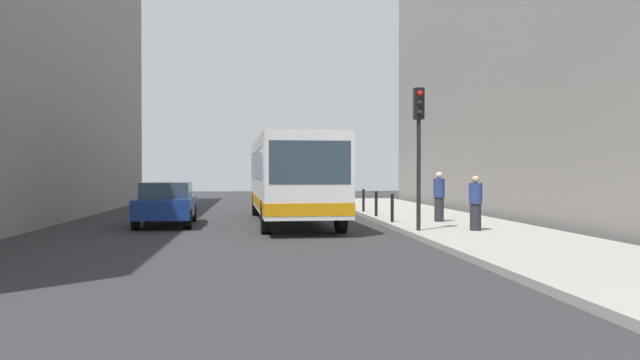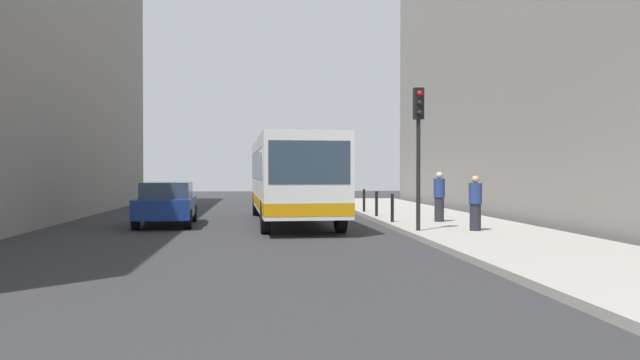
{
  "view_description": "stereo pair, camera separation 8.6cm",
  "coord_description": "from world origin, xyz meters",
  "px_view_note": "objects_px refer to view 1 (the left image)",
  "views": [
    {
      "loc": [
        -1.15,
        -18.88,
        1.85
      ],
      "look_at": [
        1.0,
        1.53,
        1.57
      ],
      "focal_mm": 34.9,
      "sensor_mm": 36.0,
      "label": 1
    },
    {
      "loc": [
        -1.07,
        -18.89,
        1.85
      ],
      "look_at": [
        1.0,
        1.53,
        1.57
      ],
      "focal_mm": 34.9,
      "sensor_mm": 36.0,
      "label": 2
    }
  ],
  "objects_px": {
    "bus": "(291,175)",
    "pedestrian_mid_sidewalk": "(439,197)",
    "traffic_light": "(419,131)",
    "pedestrian_near_signal": "(476,203)",
    "car_beside_bus": "(167,203)",
    "bollard_mid": "(376,204)",
    "bollard_near": "(392,208)",
    "bollard_far": "(363,200)"
  },
  "relations": [
    {
      "from": "bus",
      "to": "pedestrian_mid_sidewalk",
      "type": "relative_size",
      "value": 6.58
    },
    {
      "from": "traffic_light",
      "to": "pedestrian_near_signal",
      "type": "relative_size",
      "value": 2.59
    },
    {
      "from": "traffic_light",
      "to": "pedestrian_mid_sidewalk",
      "type": "distance_m",
      "value": 3.98
    },
    {
      "from": "car_beside_bus",
      "to": "bollard_mid",
      "type": "distance_m",
      "value": 7.76
    },
    {
      "from": "bus",
      "to": "bollard_near",
      "type": "relative_size",
      "value": 11.69
    },
    {
      "from": "bollard_far",
      "to": "pedestrian_mid_sidewalk",
      "type": "xyz_separation_m",
      "value": [
        1.63,
        -5.48,
        0.37
      ]
    },
    {
      "from": "bollard_far",
      "to": "pedestrian_near_signal",
      "type": "height_order",
      "value": "pedestrian_near_signal"
    },
    {
      "from": "traffic_light",
      "to": "bollard_far",
      "type": "distance_m",
      "value": 8.88
    },
    {
      "from": "car_beside_bus",
      "to": "traffic_light",
      "type": "height_order",
      "value": "traffic_light"
    },
    {
      "from": "pedestrian_mid_sidewalk",
      "to": "bollard_near",
      "type": "bearing_deg",
      "value": 109.86
    },
    {
      "from": "pedestrian_near_signal",
      "to": "bollard_mid",
      "type": "bearing_deg",
      "value": 163.11
    },
    {
      "from": "traffic_light",
      "to": "bollard_mid",
      "type": "xyz_separation_m",
      "value": [
        -0.1,
        5.78,
        -2.38
      ]
    },
    {
      "from": "bollard_far",
      "to": "car_beside_bus",
      "type": "bearing_deg",
      "value": -150.64
    },
    {
      "from": "bus",
      "to": "bollard_mid",
      "type": "relative_size",
      "value": 11.69
    },
    {
      "from": "bus",
      "to": "bollard_near",
      "type": "height_order",
      "value": "bus"
    },
    {
      "from": "bus",
      "to": "pedestrian_near_signal",
      "type": "distance_m",
      "value": 7.28
    },
    {
      "from": "pedestrian_mid_sidewalk",
      "to": "bollard_mid",
      "type": "bearing_deg",
      "value": 48.91
    },
    {
      "from": "pedestrian_near_signal",
      "to": "bollard_far",
      "type": "bearing_deg",
      "value": 158.13
    },
    {
      "from": "pedestrian_mid_sidewalk",
      "to": "bus",
      "type": "bearing_deg",
      "value": 86.01
    },
    {
      "from": "traffic_light",
      "to": "pedestrian_mid_sidewalk",
      "type": "height_order",
      "value": "traffic_light"
    },
    {
      "from": "bollard_mid",
      "to": "bollard_far",
      "type": "bearing_deg",
      "value": 90.0
    },
    {
      "from": "traffic_light",
      "to": "pedestrian_near_signal",
      "type": "bearing_deg",
      "value": -6.05
    },
    {
      "from": "car_beside_bus",
      "to": "traffic_light",
      "type": "relative_size",
      "value": 1.09
    },
    {
      "from": "bus",
      "to": "pedestrian_near_signal",
      "type": "relative_size",
      "value": 7.02
    },
    {
      "from": "bollard_far",
      "to": "pedestrian_near_signal",
      "type": "relative_size",
      "value": 0.6
    },
    {
      "from": "car_beside_bus",
      "to": "traffic_light",
      "type": "xyz_separation_m",
      "value": [
        7.71,
        -4.27,
        2.22
      ]
    },
    {
      "from": "car_beside_bus",
      "to": "pedestrian_near_signal",
      "type": "distance_m",
      "value": 10.34
    },
    {
      "from": "bus",
      "to": "pedestrian_mid_sidewalk",
      "type": "bearing_deg",
      "value": 156.07
    },
    {
      "from": "bus",
      "to": "car_beside_bus",
      "type": "height_order",
      "value": "bus"
    },
    {
      "from": "pedestrian_near_signal",
      "to": "pedestrian_mid_sidewalk",
      "type": "distance_m",
      "value": 3.24
    },
    {
      "from": "traffic_light",
      "to": "pedestrian_near_signal",
      "type": "height_order",
      "value": "traffic_light"
    },
    {
      "from": "bollard_mid",
      "to": "car_beside_bus",
      "type": "bearing_deg",
      "value": -168.77
    },
    {
      "from": "bollard_near",
      "to": "pedestrian_mid_sidewalk",
      "type": "distance_m",
      "value": 1.68
    },
    {
      "from": "bollard_mid",
      "to": "bollard_far",
      "type": "xyz_separation_m",
      "value": [
        0.0,
        2.77,
        0.0
      ]
    },
    {
      "from": "bollard_near",
      "to": "pedestrian_near_signal",
      "type": "distance_m",
      "value": 3.64
    },
    {
      "from": "bollard_near",
      "to": "bollard_far",
      "type": "relative_size",
      "value": 1.0
    },
    {
      "from": "bollard_near",
      "to": "bollard_far",
      "type": "bearing_deg",
      "value": 90.0
    },
    {
      "from": "bollard_near",
      "to": "car_beside_bus",
      "type": "bearing_deg",
      "value": 170.6
    },
    {
      "from": "bus",
      "to": "pedestrian_near_signal",
      "type": "bearing_deg",
      "value": 131.81
    },
    {
      "from": "bollard_mid",
      "to": "pedestrian_near_signal",
      "type": "xyz_separation_m",
      "value": [
        1.73,
        -5.96,
        0.31
      ]
    },
    {
      "from": "bus",
      "to": "traffic_light",
      "type": "distance_m",
      "value": 6.21
    },
    {
      "from": "pedestrian_mid_sidewalk",
      "to": "pedestrian_near_signal",
      "type": "bearing_deg",
      "value": -160.52
    }
  ]
}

